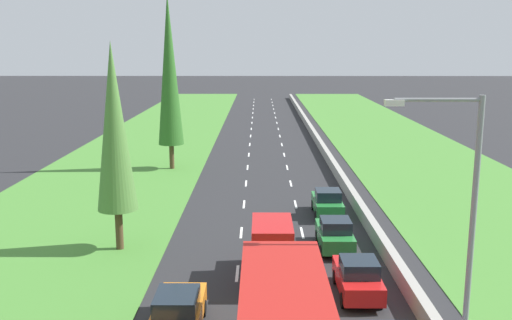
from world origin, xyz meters
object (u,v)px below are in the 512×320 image
object	(u,v)px
green_hatchback_right_lane	(335,234)
poplar_tree_third	(169,70)
red_van_centre_lane	(272,251)
green_hatchback_right_lane_fifth	(327,203)
orange_sedan_left_lane	(178,313)
street_light_mast	(463,209)
red_hatchback_right_lane	(358,277)
poplar_tree_second	(114,128)

from	to	relation	value
green_hatchback_right_lane	poplar_tree_third	xyz separation A→B (m)	(-11.59, 20.09, 7.69)
red_van_centre_lane	green_hatchback_right_lane_fifth	bearing A→B (deg)	69.96
red_van_centre_lane	green_hatchback_right_lane_fifth	size ratio (longest dim) A/B	1.26
orange_sedan_left_lane	poplar_tree_third	world-z (taller)	poplar_tree_third
orange_sedan_left_lane	street_light_mast	size ratio (longest dim) A/B	0.50
red_hatchback_right_lane	orange_sedan_left_lane	bearing A→B (deg)	-155.30
green_hatchback_right_lane_fifth	poplar_tree_second	size ratio (longest dim) A/B	0.36
poplar_tree_third	red_van_centre_lane	bearing A→B (deg)	-71.24
red_van_centre_lane	street_light_mast	size ratio (longest dim) A/B	0.54
red_hatchback_right_lane	orange_sedan_left_lane	distance (m)	7.97
poplar_tree_second	green_hatchback_right_lane_fifth	bearing A→B (deg)	28.05
red_hatchback_right_lane	green_hatchback_right_lane_fifth	bearing A→B (deg)	89.56
red_van_centre_lane	orange_sedan_left_lane	bearing A→B (deg)	-125.96
poplar_tree_second	poplar_tree_third	bearing A→B (deg)	90.79
red_hatchback_right_lane	orange_sedan_left_lane	size ratio (longest dim) A/B	0.87
red_hatchback_right_lane	street_light_mast	size ratio (longest dim) A/B	0.43
red_van_centre_lane	poplar_tree_third	distance (m)	26.49
green_hatchback_right_lane	poplar_tree_third	size ratio (longest dim) A/B	0.26
green_hatchback_right_lane_fifth	street_light_mast	bearing A→B (deg)	-81.58
orange_sedan_left_lane	poplar_tree_third	xyz separation A→B (m)	(-4.59, 29.13, 7.72)
orange_sedan_left_lane	red_van_centre_lane	distance (m)	6.18
green_hatchback_right_lane_fifth	street_light_mast	world-z (taller)	street_light_mast
poplar_tree_third	street_light_mast	xyz separation A→B (m)	(14.38, -30.50, -3.30)
red_hatchback_right_lane	green_hatchback_right_lane	distance (m)	5.71
orange_sedan_left_lane	green_hatchback_right_lane_fifth	distance (m)	16.87
orange_sedan_left_lane	green_hatchback_right_lane_fifth	world-z (taller)	green_hatchback_right_lane_fifth
orange_sedan_left_lane	poplar_tree_third	bearing A→B (deg)	98.96
green_hatchback_right_lane	street_light_mast	distance (m)	11.63
red_hatchback_right_lane	green_hatchback_right_lane_fifth	world-z (taller)	same
red_hatchback_right_lane	poplar_tree_second	distance (m)	14.04
red_hatchback_right_lane	poplar_tree_second	xyz separation A→B (m)	(-11.56, 5.65, 5.63)
orange_sedan_left_lane	green_hatchback_right_lane	distance (m)	11.43
orange_sedan_left_lane	poplar_tree_second	distance (m)	11.46
red_van_centre_lane	green_hatchback_right_lane	xyz separation A→B (m)	(3.39, 4.06, -0.56)
poplar_tree_second	red_hatchback_right_lane	bearing A→B (deg)	-26.03
poplar_tree_second	poplar_tree_third	size ratio (longest dim) A/B	0.72
red_van_centre_lane	poplar_tree_third	bearing A→B (deg)	108.76
poplar_tree_second	street_light_mast	size ratio (longest dim) A/B	1.20
orange_sedan_left_lane	street_light_mast	world-z (taller)	street_light_mast
red_hatchback_right_lane	street_light_mast	xyz separation A→B (m)	(2.54, -4.70, 4.40)
green_hatchback_right_lane_fifth	red_hatchback_right_lane	bearing A→B (deg)	-90.44
red_hatchback_right_lane	red_van_centre_lane	size ratio (longest dim) A/B	0.80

